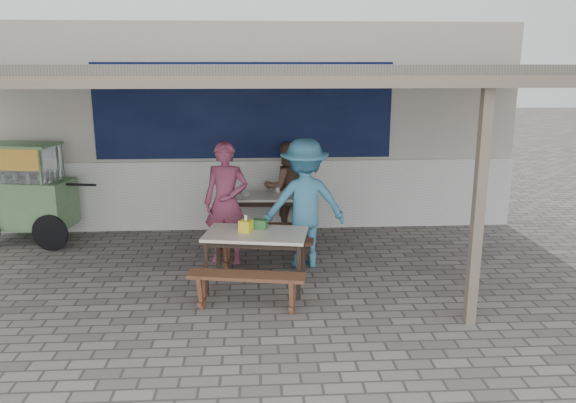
# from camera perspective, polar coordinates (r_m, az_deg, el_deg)

# --- Properties ---
(ground) EXTENTS (60.00, 60.00, 0.00)m
(ground) POSITION_cam_1_polar(r_m,az_deg,el_deg) (7.14, -2.98, -9.47)
(ground) COLOR slate
(ground) RESTS_ON ground
(back_wall) EXTENTS (9.00, 1.28, 3.50)m
(back_wall) POSITION_cam_1_polar(r_m,az_deg,el_deg) (10.20, -3.27, 7.60)
(back_wall) COLOR #B5AFA2
(back_wall) RESTS_ON ground
(warung_roof) EXTENTS (9.00, 4.21, 2.81)m
(warung_roof) POSITION_cam_1_polar(r_m,az_deg,el_deg) (7.46, -3.18, 12.99)
(warung_roof) COLOR #554F48
(warung_roof) RESTS_ON ground
(table_left) EXTENTS (1.51, 0.71, 0.75)m
(table_left) POSITION_cam_1_polar(r_m,az_deg,el_deg) (9.12, -2.38, 0.17)
(table_left) COLOR silver
(table_left) RESTS_ON ground
(bench_left_street) EXTENTS (1.60, 0.34, 0.45)m
(bench_left_street) POSITION_cam_1_polar(r_m,az_deg,el_deg) (8.53, -2.45, -3.08)
(bench_left_street) COLOR brown
(bench_left_street) RESTS_ON ground
(bench_left_wall) EXTENTS (1.60, 0.34, 0.45)m
(bench_left_wall) POSITION_cam_1_polar(r_m,az_deg,el_deg) (9.87, -2.29, -0.74)
(bench_left_wall) COLOR brown
(bench_left_wall) RESTS_ON ground
(table_right) EXTENTS (1.38, 0.95, 0.75)m
(table_right) POSITION_cam_1_polar(r_m,az_deg,el_deg) (7.12, -3.28, -3.77)
(table_right) COLOR silver
(table_right) RESTS_ON ground
(bench_right_street) EXTENTS (1.40, 0.51, 0.45)m
(bench_right_street) POSITION_cam_1_polar(r_m,az_deg,el_deg) (6.61, -4.24, -8.31)
(bench_right_street) COLOR brown
(bench_right_street) RESTS_ON ground
(bench_right_wall) EXTENTS (1.40, 0.51, 0.45)m
(bench_right_wall) POSITION_cam_1_polar(r_m,az_deg,el_deg) (7.86, -2.41, -4.63)
(bench_right_wall) COLOR brown
(bench_right_wall) RESTS_ON ground
(vendor_cart) EXTENTS (2.07, 1.04, 1.61)m
(vendor_cart) POSITION_cam_1_polar(r_m,az_deg,el_deg) (9.87, -25.18, 1.12)
(vendor_cart) COLOR #6D8F5F
(vendor_cart) RESTS_ON ground
(patron_street_side) EXTENTS (0.72, 0.55, 1.77)m
(patron_street_side) POSITION_cam_1_polar(r_m,az_deg,el_deg) (8.08, -6.30, -0.14)
(patron_street_side) COLOR #7F354F
(patron_street_side) RESTS_ON ground
(patron_wall_side) EXTENTS (0.87, 0.74, 1.55)m
(patron_wall_side) POSITION_cam_1_polar(r_m,az_deg,el_deg) (9.54, -0.23, 1.45)
(patron_wall_side) COLOR brown
(patron_wall_side) RESTS_ON ground
(patron_right_table) EXTENTS (1.25, 0.80, 1.83)m
(patron_right_table) POSITION_cam_1_polar(r_m,az_deg,el_deg) (7.88, 1.67, -0.19)
(patron_right_table) COLOR teal
(patron_right_table) RESTS_ON ground
(tissue_box) EXTENTS (0.19, 0.19, 0.15)m
(tissue_box) POSITION_cam_1_polar(r_m,az_deg,el_deg) (7.13, -4.31, -2.48)
(tissue_box) COLOR gold
(tissue_box) RESTS_ON table_right
(donation_box) EXTENTS (0.21, 0.17, 0.12)m
(donation_box) POSITION_cam_1_polar(r_m,az_deg,el_deg) (7.24, -2.90, -2.30)
(donation_box) COLOR #2D6735
(donation_box) RESTS_ON table_right
(condiment_jar) EXTENTS (0.07, 0.07, 0.08)m
(condiment_jar) POSITION_cam_1_polar(r_m,az_deg,el_deg) (9.31, -1.05, 1.21)
(condiment_jar) COLOR silver
(condiment_jar) RESTS_ON table_left
(condiment_bowl) EXTENTS (0.22, 0.22, 0.04)m
(condiment_bowl) POSITION_cam_1_polar(r_m,az_deg,el_deg) (9.10, -4.35, 0.77)
(condiment_bowl) COLOR white
(condiment_bowl) RESTS_ON table_left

